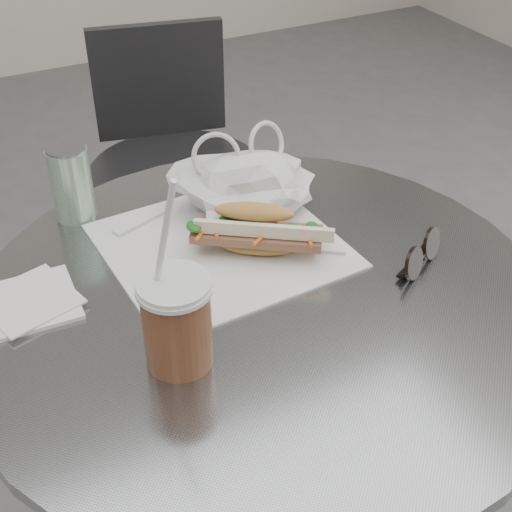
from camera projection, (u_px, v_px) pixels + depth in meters
name	position (u px, v px, depth m)	size (l,w,h in m)	color
cafe_table	(261.00, 433.00, 1.09)	(0.76, 0.76, 0.74)	slate
chair_far	(177.00, 211.00, 1.80)	(0.41, 0.44, 0.78)	#2D2D30
sandwich_paper	(221.00, 246.00, 1.01)	(0.31, 0.29, 0.00)	white
banh_mi	(256.00, 230.00, 0.97)	(0.23, 0.20, 0.07)	#B69545
iced_coffee	(177.00, 321.00, 0.79)	(0.09, 0.09, 0.25)	brown
sunglasses	(421.00, 255.00, 0.96)	(0.10, 0.07, 0.05)	black
plastic_bag	(247.00, 188.00, 1.04)	(0.20, 0.15, 0.10)	white
napkin_stack	(30.00, 302.00, 0.90)	(0.13, 0.13, 0.01)	white
drink_can	(71.00, 183.00, 1.04)	(0.06, 0.06, 0.12)	#55935F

